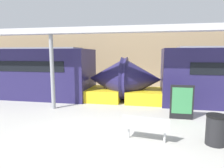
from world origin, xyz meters
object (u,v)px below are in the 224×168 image
bench_near (146,126)px  trash_bin (216,130)px  support_column_near (52,72)px  poster_board (182,102)px  train_right (9,73)px

bench_near → trash_bin: 2.13m
trash_bin → support_column_near: support_column_near is taller
trash_bin → poster_board: 2.49m
bench_near → poster_board: poster_board is taller
train_right → poster_board: size_ratio=10.67×
train_right → trash_bin: size_ratio=16.79×
bench_near → trash_bin: trash_bin is taller
train_right → trash_bin: (11.46, -5.45, -1.04)m
trash_bin → poster_board: (-0.68, 2.37, 0.28)m
train_right → support_column_near: 5.22m
bench_near → train_right: bearing=156.9°
poster_board → support_column_near: 6.37m
train_right → bench_near: (9.34, -5.63, -1.02)m
bench_near → poster_board: 2.94m
trash_bin → poster_board: poster_board is taller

